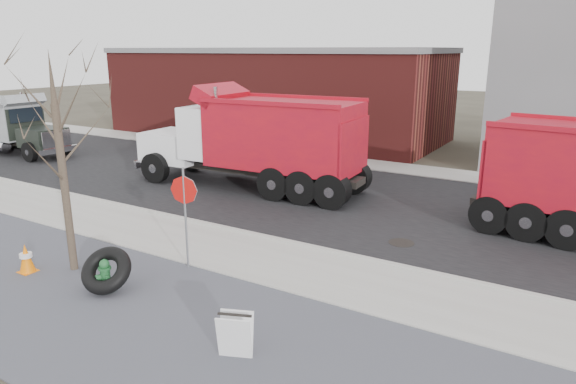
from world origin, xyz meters
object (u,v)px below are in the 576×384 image
Objects in this scene: dump_truck_red_b at (255,138)px; truck_tire at (106,270)px; stop_sign at (185,200)px; dump_truck_grey at (11,123)px; fire_hydrant at (105,277)px; sandwich_board at (235,335)px.

truck_tire is at bearing 100.17° from dump_truck_red_b.
stop_sign is 0.38× the size of dump_truck_grey.
truck_tire reaches higher than fire_hydrant.
dump_truck_red_b reaches higher than dump_truck_grey.
stop_sign reaches higher than fire_hydrant.
truck_tire is 1.69× the size of sandwich_board.
dump_truck_grey reaches higher than fire_hydrant.
truck_tire is at bearing 99.73° from fire_hydrant.
dump_truck_grey is at bearing 135.39° from sandwich_board.
stop_sign is 3.07× the size of sandwich_board.
stop_sign is (0.70, 1.88, 1.39)m from fire_hydrant.
dump_truck_grey is at bearing -0.83° from dump_truck_red_b.
dump_truck_red_b is (-2.85, 7.03, 0.22)m from stop_sign.
sandwich_board is 0.09× the size of dump_truck_red_b.
stop_sign is (0.70, 1.84, 1.24)m from truck_tire.
dump_truck_grey reaches higher than sandwich_board.
dump_truck_grey reaches higher than truck_tire.
stop_sign is at bearing 69.30° from truck_tire.
fire_hydrant is 4.01m from sandwich_board.
truck_tire reaches higher than sandwich_board.
stop_sign is at bearing -18.95° from dump_truck_grey.
dump_truck_grey reaches higher than stop_sign.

